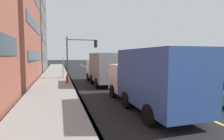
% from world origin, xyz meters
% --- Properties ---
extents(ground, '(200.00, 200.00, 0.00)m').
position_xyz_m(ground, '(0.00, 0.00, 0.00)').
color(ground, black).
extents(sidewalk_slab, '(80.00, 3.78, 0.15)m').
position_xyz_m(sidewalk_slab, '(0.00, 7.07, 0.07)').
color(sidewalk_slab, gray).
rests_on(sidewalk_slab, ground).
extents(curb_edge, '(80.00, 0.16, 0.15)m').
position_xyz_m(curb_edge, '(0.00, 5.26, 0.07)').
color(curb_edge, slate).
rests_on(curb_edge, ground).
extents(lane_stripe_center, '(80.00, 0.16, 0.01)m').
position_xyz_m(lane_stripe_center, '(0.00, 0.00, 0.01)').
color(lane_stripe_center, '#D8CC4C').
rests_on(lane_stripe_center, ground).
extents(building_glass_right, '(13.54, 8.24, 22.60)m').
position_xyz_m(building_glass_right, '(18.94, 13.24, 11.30)').
color(building_glass_right, '#56514C').
rests_on(building_glass_right, ground).
extents(car_silver, '(4.41, 2.02, 1.60)m').
position_xyz_m(car_silver, '(-1.27, -2.55, 0.81)').
color(car_silver, '#A8AAB2').
rests_on(car_silver, ground).
extents(car_navy, '(4.39, 2.03, 1.54)m').
position_xyz_m(car_navy, '(6.52, -2.88, 0.77)').
color(car_navy, navy).
rests_on(car_navy, ground).
extents(car_green, '(3.86, 2.13, 1.44)m').
position_xyz_m(car_green, '(-10.74, -2.24, 0.75)').
color(car_green, '#1E6038').
rests_on(car_green, ground).
extents(truck_gray, '(7.19, 2.62, 3.13)m').
position_xyz_m(truck_gray, '(-2.04, 2.15, 1.67)').
color(truck_gray, silver).
rests_on(truck_gray, ground).
extents(truck_blue, '(7.62, 2.56, 3.24)m').
position_xyz_m(truck_blue, '(-11.09, 1.86, 1.71)').
color(truck_blue, silver).
rests_on(truck_blue, ground).
extents(traffic_light_mast, '(0.28, 3.76, 5.08)m').
position_xyz_m(traffic_light_mast, '(2.21, 4.09, 3.50)').
color(traffic_light_mast, '#1E3823').
rests_on(traffic_light_mast, ground).
extents(street_sign_post, '(0.60, 0.08, 2.68)m').
position_xyz_m(street_sign_post, '(3.29, 6.08, 1.59)').
color(street_sign_post, slate).
rests_on(street_sign_post, ground).
extents(fire_hydrant, '(0.24, 0.24, 0.94)m').
position_xyz_m(fire_hydrant, '(-1.28, 5.78, 0.47)').
color(fire_hydrant, red).
rests_on(fire_hydrant, ground).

